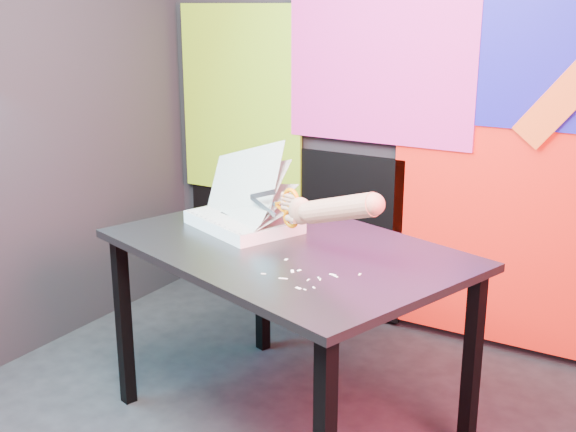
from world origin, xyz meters
The scene contains 7 objects.
room centered at (0.00, 0.00, 1.35)m, with size 3.01×3.01×2.71m.
backdrop centered at (0.06, 1.46, 0.96)m, with size 2.88×0.05×2.08m.
work_table centered at (-0.13, 0.40, 0.67)m, with size 1.47×1.19×0.75m.
printout_stack centered at (-0.38, 0.50, 0.78)m, with size 0.49×0.43×0.38m.
scissors centered at (-0.11, 0.39, 0.90)m, with size 0.25×0.08×0.15m.
hand_forearm centered at (0.10, 0.33, 0.94)m, with size 0.44×0.16×0.18m.
paper_clippings centered at (0.09, 0.17, 0.75)m, with size 0.29×0.22×0.00m.
Camera 1 is at (1.16, -1.73, 1.59)m, focal length 45.00 mm.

